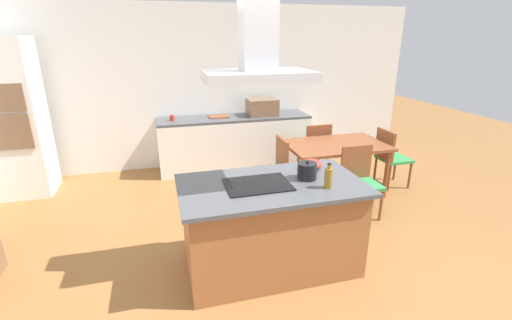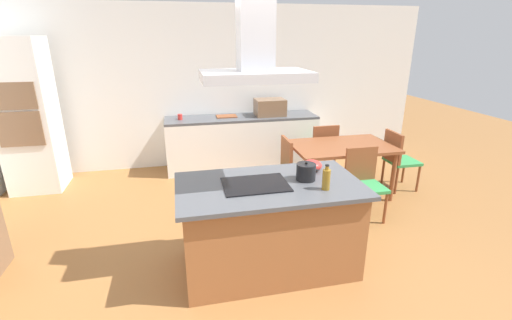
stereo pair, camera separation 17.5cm
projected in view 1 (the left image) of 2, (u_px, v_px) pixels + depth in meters
The scene contains 18 objects.
ground at pixel (238, 202), 4.97m from camera, with size 16.00×16.00×0.00m, color #936033.
wall_back at pixel (214, 88), 6.11m from camera, with size 7.20×0.10×2.70m, color white.
kitchen_island at pixel (271, 225), 3.46m from camera, with size 1.73×0.97×0.90m.
cooktop at pixel (258, 184), 3.27m from camera, with size 0.60×0.44×0.01m, color black.
tea_kettle at pixel (307, 171), 3.39m from camera, with size 0.24×0.19×0.19m.
olive_oil_bottle at pixel (328, 178), 3.18m from camera, with size 0.07×0.07×0.24m.
mixing_bowl at pixel (312, 164), 3.63m from camera, with size 0.20×0.20×0.11m, color red.
back_counter at pixel (235, 142), 6.14m from camera, with size 2.57×0.62×0.90m.
countertop_microwave at pixel (262, 107), 6.07m from camera, with size 0.50×0.38×0.28m, color brown.
coffee_mug_red at pixel (172, 118), 5.72m from camera, with size 0.08×0.08×0.09m, color red.
cutting_board at pixel (219, 117), 5.97m from camera, with size 0.34×0.24×0.02m, color brown.
wall_oven_stack at pixel (15, 119), 4.92m from camera, with size 0.70×0.66×2.20m.
dining_table at pixel (336, 149), 5.06m from camera, with size 1.40×0.90×0.75m.
chair_at_right_end at pixel (390, 154), 5.34m from camera, with size 0.42×0.42×0.89m.
chair_facing_island at pixel (359, 177), 4.50m from camera, with size 0.42×0.42×0.89m.
chair_facing_back_wall at pixel (315, 147), 5.71m from camera, with size 0.42×0.42×0.89m.
chair_at_left_end at pixel (275, 166), 4.88m from camera, with size 0.42×0.42×0.89m.
range_hood at pixel (258, 49), 2.87m from camera, with size 0.90×0.55×0.78m.
Camera 1 is at (-0.95, -2.90, 2.21)m, focal length 24.86 mm.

